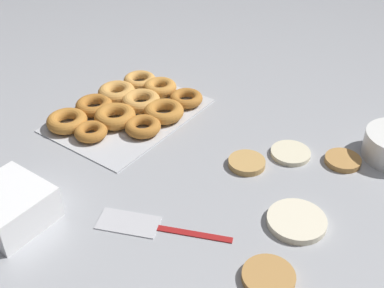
% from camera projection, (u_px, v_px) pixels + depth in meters
% --- Properties ---
extents(ground_plane, '(3.00, 3.00, 0.00)m').
position_uv_depth(ground_plane, '(222.00, 189.00, 1.02)').
color(ground_plane, '#9EA0A5').
extents(pancake_0, '(0.08, 0.08, 0.01)m').
position_uv_depth(pancake_0, '(343.00, 160.00, 1.09)').
color(pancake_0, '#B27F42').
rests_on(pancake_0, ground_plane).
extents(pancake_1, '(0.12, 0.12, 0.01)m').
position_uv_depth(pancake_1, '(296.00, 222.00, 0.93)').
color(pancake_1, beige).
rests_on(pancake_1, ground_plane).
extents(pancake_2, '(0.09, 0.09, 0.01)m').
position_uv_depth(pancake_2, '(268.00, 277.00, 0.83)').
color(pancake_2, '#B27F42').
rests_on(pancake_2, ground_plane).
extents(pancake_3, '(0.08, 0.08, 0.01)m').
position_uv_depth(pancake_3, '(247.00, 163.00, 1.09)').
color(pancake_3, tan).
rests_on(pancake_3, ground_plane).
extents(pancake_4, '(0.09, 0.09, 0.01)m').
position_uv_depth(pancake_4, '(291.00, 153.00, 1.12)').
color(pancake_4, beige).
rests_on(pancake_4, ground_plane).
extents(donut_tray, '(0.39, 0.28, 0.04)m').
position_uv_depth(donut_tray, '(128.00, 107.00, 1.26)').
color(donut_tray, silver).
rests_on(donut_tray, ground_plane).
extents(container_stack, '(0.14, 0.14, 0.07)m').
position_uv_depth(container_stack, '(10.00, 206.00, 0.93)').
color(container_stack, white).
rests_on(container_stack, ground_plane).
extents(spatula, '(0.14, 0.26, 0.01)m').
position_uv_depth(spatula, '(143.00, 225.00, 0.94)').
color(spatula, maroon).
rests_on(spatula, ground_plane).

